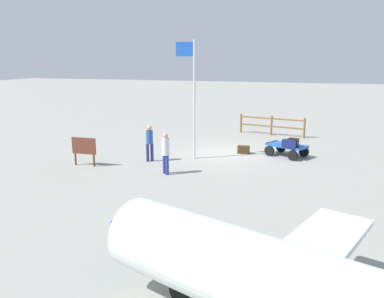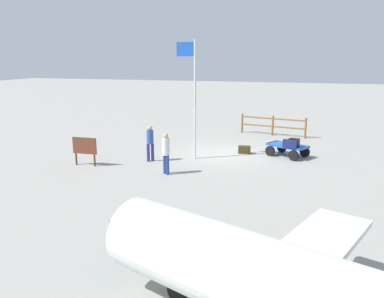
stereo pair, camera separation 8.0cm
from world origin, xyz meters
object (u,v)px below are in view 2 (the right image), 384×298
at_px(suitcase_navy, 244,150).
at_px(flagpole, 193,90).
at_px(worker_trailing, 150,141).
at_px(airplane_near, 264,281).
at_px(worker_lead, 166,151).
at_px(signboard, 85,147).
at_px(suitcase_dark, 290,144).
at_px(luggage_cart, 287,148).
at_px(suitcase_olive, 294,143).

relative_size(suitcase_navy, flagpole, 0.11).
height_order(suitcase_navy, worker_trailing, worker_trailing).
distance_m(airplane_near, flagpole, 12.40).
xyz_separation_m(worker_lead, signboard, (3.83, -0.12, -0.15)).
bearing_deg(suitcase_dark, suitcase_navy, -15.15).
relative_size(worker_lead, worker_trailing, 1.02).
bearing_deg(signboard, airplane_near, 135.61).
xyz_separation_m(luggage_cart, signboard, (8.25, 4.36, 0.39)).
bearing_deg(airplane_near, suitcase_dark, -88.00).
bearing_deg(signboard, worker_lead, 178.16).
bearing_deg(suitcase_dark, luggage_cart, -76.21).
relative_size(worker_lead, airplane_near, 0.23).
bearing_deg(suitcase_navy, flagpole, 38.73).
bearing_deg(flagpole, luggage_cart, -157.28).
distance_m(luggage_cart, suitcase_dark, 0.74).
xyz_separation_m(suitcase_dark, flagpole, (4.32, 1.11, 2.42)).
relative_size(suitcase_navy, worker_trailing, 0.37).
xyz_separation_m(worker_lead, flagpole, (-0.26, -2.74, 2.23)).
bearing_deg(worker_lead, flagpole, -95.52).
height_order(suitcase_dark, worker_trailing, worker_trailing).
bearing_deg(suitcase_olive, luggage_cart, -53.35).
xyz_separation_m(worker_trailing, airplane_near, (-6.43, 10.20, 0.21)).
bearing_deg(worker_trailing, flagpole, -147.55).
xyz_separation_m(luggage_cart, flagpole, (4.16, 1.74, 2.76)).
bearing_deg(signboard, suitcase_dark, -156.12).
bearing_deg(flagpole, airplane_near, 112.85).
xyz_separation_m(suitcase_navy, worker_lead, (2.39, 4.44, 0.76)).
height_order(suitcase_olive, worker_trailing, worker_trailing).
height_order(suitcase_dark, flagpole, flagpole).
xyz_separation_m(suitcase_navy, flagpole, (2.12, 1.70, 2.99)).
relative_size(luggage_cart, suitcase_olive, 3.94).
distance_m(suitcase_olive, airplane_near, 12.59).
xyz_separation_m(suitcase_olive, flagpole, (4.48, 1.31, 2.41)).
bearing_deg(flagpole, suitcase_navy, -141.27).
bearing_deg(worker_trailing, signboard, 32.67).
height_order(airplane_near, signboard, airplane_near).
relative_size(airplane_near, flagpole, 1.37).
distance_m(suitcase_navy, airplane_near, 13.27).
height_order(flagpole, signboard, flagpole).
bearing_deg(worker_trailing, suitcase_dark, -160.05).
xyz_separation_m(luggage_cart, airplane_near, (-0.59, 13.01, 0.73)).
bearing_deg(airplane_near, suitcase_olive, -88.78).
bearing_deg(suitcase_dark, worker_trailing, 19.95).
xyz_separation_m(suitcase_dark, suitcase_navy, (2.19, -0.59, -0.57)).
bearing_deg(worker_lead, airplane_near, 120.43).
relative_size(luggage_cart, airplane_near, 0.28).
height_order(luggage_cart, signboard, signboard).
bearing_deg(suitcase_dark, signboard, 23.88).
relative_size(suitcase_olive, airplane_near, 0.07).
bearing_deg(flagpole, suitcase_dark, -165.62).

